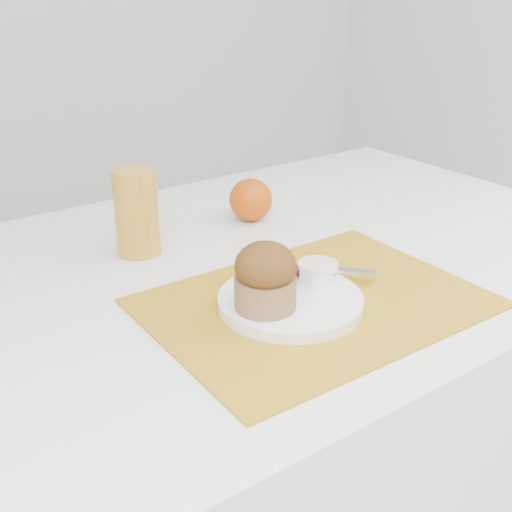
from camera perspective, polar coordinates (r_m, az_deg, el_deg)
table at (r=1.25m, az=1.77°, el=-15.51°), size 1.20×0.80×0.75m
placemat at (r=0.89m, az=5.26°, el=-4.13°), size 0.45×0.34×0.00m
plate at (r=0.87m, az=3.08°, el=-4.04°), size 0.24×0.24×0.02m
ramekin at (r=0.91m, az=5.52°, el=-1.52°), size 0.05×0.05×0.02m
cream at (r=0.90m, az=5.55°, el=-0.85°), size 0.06×0.06×0.01m
raspberry_near at (r=0.92m, az=1.58°, el=-1.33°), size 0.02×0.02×0.02m
raspberry_far at (r=0.92m, az=3.67°, el=-1.29°), size 0.02×0.02×0.02m
butter_knife at (r=0.94m, az=5.16°, el=-1.09°), size 0.13×0.14×0.00m
orange at (r=1.17m, az=-0.47°, el=5.02°), size 0.08×0.08×0.08m
juice_glass at (r=1.04m, az=-10.57°, el=3.84°), size 0.08×0.08×0.14m
muffin at (r=0.82m, az=0.84°, el=-1.87°), size 0.10×0.10×0.09m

